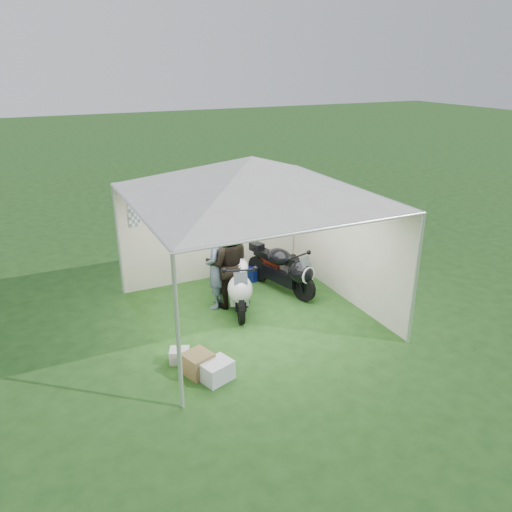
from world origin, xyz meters
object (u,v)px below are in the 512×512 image
Objects in this scene: equipment_box at (288,267)px; crate_2 at (180,355)px; paddock_stand at (256,273)px; motorcycle_black at (284,269)px; person_blue_jacket at (216,268)px; person_dark_jacket at (228,264)px; crate_0 at (217,371)px; motorcycle_white at (238,281)px; crate_1 at (198,364)px; canopy_tent at (251,181)px.

equipment_box is 3.86m from crate_2.
paddock_stand is at bearing 44.00° from crate_2.
motorcycle_black is 4.08× the size of equipment_box.
motorcycle_black is at bearing 29.99° from crate_2.
motorcycle_black is 1.51m from person_blue_jacket.
person_dark_jacket reaches higher than crate_0.
motorcycle_white is 1.12× the size of person_dark_jacket.
equipment_box is (0.68, -0.19, 0.08)m from paddock_stand.
equipment_box is 4.01m from crate_1.
paddock_stand is 1.63m from person_blue_jacket.
motorcycle_white is 1.46m from paddock_stand.
motorcycle_black is at bearing 30.08° from motorcycle_white.
person_dark_jacket is 0.24m from person_blue_jacket.
paddock_stand is 3.67m from crate_1.
motorcycle_black is 1.32m from person_dark_jacket.
motorcycle_black is 4.73× the size of crate_1.
person_dark_jacket reaches higher than equipment_box.
paddock_stand is (-0.24, 0.83, -0.37)m from motorcycle_black.
crate_1 is at bearing 127.40° from crate_0.
person_blue_jacket is at bearing 68.82° from crate_0.
motorcycle_black is 0.83m from equipment_box.
motorcycle_black is 3.28m from crate_1.
motorcycle_white is 1.21× the size of person_blue_jacket.
person_blue_jacket is 2.53m from crate_0.
person_blue_jacket is 2.11m from equipment_box.
person_blue_jacket is at bearing 51.75° from crate_2.
motorcycle_black is at bearing -158.43° from person_dark_jacket.
person_blue_jacket is at bearing -146.43° from paddock_stand.
paddock_stand is 0.87× the size of equipment_box.
crate_2 is (-1.58, -1.33, -0.44)m from motorcycle_white.
paddock_stand is at bearing 61.71° from canopy_tent.
canopy_tent is 2.94m from paddock_stand.
canopy_tent is 2.89× the size of motorcycle_white.
crate_2 is at bearing -136.00° from paddock_stand.
motorcycle_black is at bearing -73.69° from paddock_stand.
crate_2 is at bearing -122.03° from motorcycle_white.
crate_0 is (-1.22, -2.03, -0.40)m from motorcycle_white.
motorcycle_white reaches higher than motorcycle_black.
crate_0 is (-0.88, -2.27, -0.66)m from person_blue_jacket.
person_dark_jacket is 3.87× the size of equipment_box.
motorcycle_white is at bearing 58.88° from crate_0.
person_dark_jacket is at bearing 63.44° from crate_0.
paddock_stand is at bearing 55.56° from crate_0.
person_dark_jacket is at bearing 45.73° from crate_2.
person_blue_jacket is (-0.34, 0.25, 0.25)m from motorcycle_white.
crate_0 is at bearing 8.59° from person_blue_jacket.
motorcycle_white is at bearing 84.06° from person_blue_jacket.
equipment_box is (0.44, 0.64, -0.29)m from motorcycle_black.
person_blue_jacket is at bearing 163.63° from motorcycle_black.
crate_0 is (-2.12, -3.10, 0.00)m from paddock_stand.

